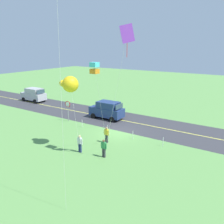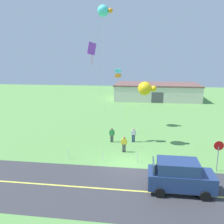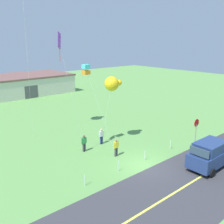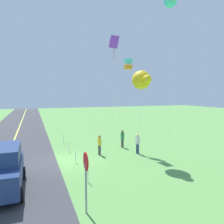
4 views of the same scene
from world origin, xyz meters
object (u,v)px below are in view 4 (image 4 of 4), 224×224
object	(u,v)px
kite_blue_mid	(114,44)
person_adult_companion	(122,138)
stop_sign	(86,170)
person_adult_near	(99,144)
kite_yellow_high	(142,80)
person_child_watcher	(138,143)
car_suv_foreground	(1,169)
kite_red_low	(128,64)
kite_green_far	(171,0)

from	to	relation	value
kite_blue_mid	person_adult_companion	bearing A→B (deg)	1.02
stop_sign	person_adult_companion	world-z (taller)	stop_sign
stop_sign	kite_blue_mid	xyz separation A→B (m)	(-11.37, 5.62, 7.92)
person_adult_near	kite_yellow_high	size ratio (longest dim) A/B	0.24
person_adult_near	stop_sign	bearing A→B (deg)	11.99
person_adult_near	person_child_watcher	xyz separation A→B (m)	(0.77, 3.03, 0.00)
car_suv_foreground	person_child_watcher	distance (m)	10.18
person_child_watcher	kite_yellow_high	bearing A→B (deg)	-45.38
person_adult_companion	kite_red_low	bearing A→B (deg)	-116.60
stop_sign	person_child_watcher	distance (m)	9.29
person_adult_near	kite_green_far	xyz separation A→B (m)	(-3.42, 8.92, 13.79)
kite_yellow_high	kite_green_far	size ratio (longest dim) A/B	0.43
kite_red_low	kite_blue_mid	size ratio (longest dim) A/B	0.74
kite_blue_mid	stop_sign	bearing A→B (deg)	-26.29
car_suv_foreground	kite_green_far	world-z (taller)	kite_green_far
person_adult_near	person_adult_companion	world-z (taller)	same
stop_sign	kite_green_far	distance (m)	20.80
person_adult_companion	person_child_watcher	bearing A→B (deg)	-129.56
person_adult_companion	kite_yellow_high	size ratio (longest dim) A/B	0.24
person_adult_companion	stop_sign	bearing A→B (deg)	-169.38
kite_red_low	kite_green_far	xyz separation A→B (m)	(-2.49, 6.00, 7.21)
person_adult_near	kite_yellow_high	distance (m)	6.06
car_suv_foreground	person_adult_companion	distance (m)	10.91
person_child_watcher	kite_red_low	size ratio (longest dim) A/B	0.20
car_suv_foreground	kite_yellow_high	size ratio (longest dim) A/B	0.66
person_adult_near	person_adult_companion	size ratio (longest dim) A/B	1.00
person_adult_companion	person_child_watcher	world-z (taller)	same
kite_red_low	car_suv_foreground	bearing A→B (deg)	-60.68
stop_sign	kite_blue_mid	distance (m)	14.96
stop_sign	person_child_watcher	world-z (taller)	stop_sign
stop_sign	person_child_watcher	bearing A→B (deg)	139.47
car_suv_foreground	kite_red_low	distance (m)	12.50
person_adult_companion	kite_green_far	xyz separation A→B (m)	(-1.87, 6.24, 13.79)
car_suv_foreground	person_child_watcher	size ratio (longest dim) A/B	2.75
car_suv_foreground	kite_red_low	size ratio (longest dim) A/B	0.56
stop_sign	person_adult_near	xyz separation A→B (m)	(-7.80, 2.98, -0.94)
kite_red_low	kite_yellow_high	world-z (taller)	kite_red_low
person_adult_near	kite_red_low	bearing A→B (deg)	140.68
stop_sign	kite_red_low	size ratio (longest dim) A/B	0.32
kite_yellow_high	kite_green_far	xyz separation A→B (m)	(-5.33, 6.20, 8.72)
person_adult_near	person_child_watcher	size ratio (longest dim) A/B	1.00
person_adult_near	person_child_watcher	distance (m)	3.13
person_adult_near	kite_red_low	size ratio (longest dim) A/B	0.20
car_suv_foreground	person_adult_near	distance (m)	7.83
kite_red_low	kite_green_far	size ratio (longest dim) A/B	0.51
person_adult_companion	kite_green_far	world-z (taller)	kite_green_far
kite_red_low	kite_green_far	distance (m)	9.70
car_suv_foreground	stop_sign	size ratio (longest dim) A/B	1.72
car_suv_foreground	kite_blue_mid	xyz separation A→B (m)	(-7.93, 9.14, 8.57)
person_child_watcher	person_adult_companion	bearing A→B (deg)	158.68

